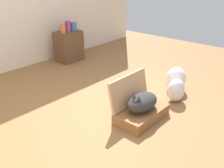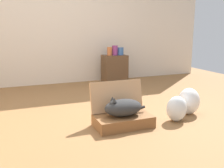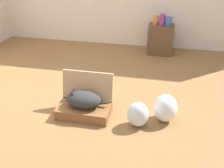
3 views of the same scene
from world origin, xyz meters
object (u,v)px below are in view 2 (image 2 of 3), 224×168
object	(u,v)px
plastic_bag_white	(177,109)
vase_round	(115,50)
side_table	(115,69)
vase_short	(121,51)
suitcase_base	(123,121)
cat	(123,107)
vase_tall	(110,51)
plastic_bag_clear	(189,101)

from	to	relation	value
plastic_bag_white	vase_round	size ratio (longest dim) A/B	1.60
side_table	vase_short	world-z (taller)	vase_short
suitcase_base	vase_round	size ratio (longest dim) A/B	3.34
plastic_bag_white	side_table	distance (m)	2.36
cat	vase_short	world-z (taller)	vase_short
plastic_bag_white	vase_round	bearing A→B (deg)	86.33
plastic_bag_white	vase_short	bearing A→B (deg)	83.40
plastic_bag_white	vase_round	xyz separation A→B (m)	(0.15, 2.34, 0.51)
plastic_bag_white	vase_tall	distance (m)	2.38
plastic_bag_clear	vase_tall	size ratio (longest dim) A/B	2.09
plastic_bag_white	side_table	size ratio (longest dim) A/B	0.55
suitcase_base	vase_tall	distance (m)	2.44
suitcase_base	side_table	distance (m)	2.44
side_table	vase_round	distance (m)	0.38
plastic_bag_white	plastic_bag_clear	size ratio (longest dim) A/B	0.90
plastic_bag_white	suitcase_base	bearing A→B (deg)	173.92
plastic_bag_white	vase_short	xyz separation A→B (m)	(0.27, 2.32, 0.49)
plastic_bag_white	side_table	world-z (taller)	side_table
vase_round	vase_tall	bearing A→B (deg)	-175.44
side_table	plastic_bag_white	bearing A→B (deg)	-93.64
suitcase_base	vase_round	xyz separation A→B (m)	(0.83, 2.27, 0.60)
vase_tall	vase_round	world-z (taller)	vase_round
vase_round	vase_short	bearing A→B (deg)	-8.18
suitcase_base	cat	world-z (taller)	cat
vase_tall	suitcase_base	bearing A→B (deg)	-107.38
vase_round	suitcase_base	bearing A→B (deg)	-110.00
cat	vase_round	xyz separation A→B (m)	(0.83, 2.27, 0.43)
plastic_bag_white	vase_short	distance (m)	2.39
plastic_bag_clear	cat	bearing A→B (deg)	-174.41
vase_short	vase_round	xyz separation A→B (m)	(-0.12, 0.02, 0.02)
vase_short	cat	bearing A→B (deg)	-112.90
vase_round	side_table	bearing A→B (deg)	90.00
vase_tall	side_table	bearing A→B (deg)	12.08
suitcase_base	side_table	bearing A→B (deg)	70.12
suitcase_base	plastic_bag_clear	size ratio (longest dim) A/B	1.88
side_table	vase_tall	size ratio (longest dim) A/B	3.42
plastic_bag_clear	side_table	size ratio (longest dim) A/B	0.61
side_table	vase_round	size ratio (longest dim) A/B	2.91
suitcase_base	plastic_bag_clear	world-z (taller)	plastic_bag_clear
suitcase_base	vase_tall	world-z (taller)	vase_tall
plastic_bag_white	side_table	xyz separation A→B (m)	(0.15, 2.36, 0.13)
plastic_bag_white	vase_tall	size ratio (longest dim) A/B	1.88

